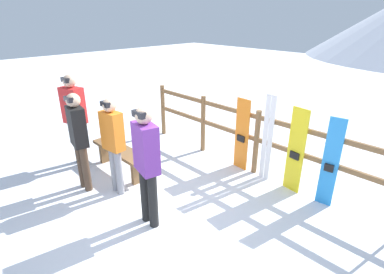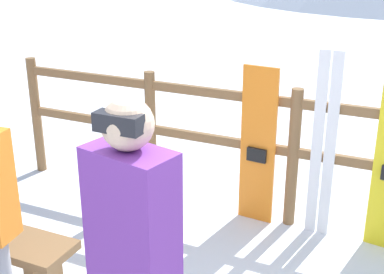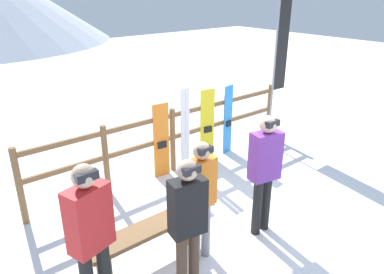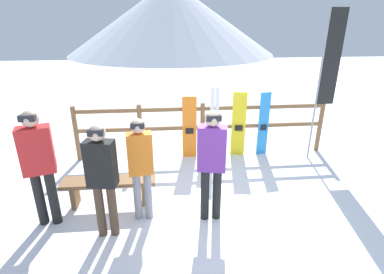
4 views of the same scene
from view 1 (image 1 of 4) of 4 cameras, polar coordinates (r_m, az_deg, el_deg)
ground_plane at (r=4.59m, az=-4.70°, el=-15.76°), size 40.00×40.00×0.00m
fence at (r=5.62m, az=12.24°, el=0.05°), size 5.60×0.10×1.23m
bench at (r=5.85m, az=-13.36°, el=-3.26°), size 1.53×0.36×0.46m
person_purple at (r=4.05m, az=-8.67°, el=-4.10°), size 0.45×0.31×1.77m
person_red at (r=6.14m, az=-21.49°, el=4.14°), size 0.49×0.35×1.80m
person_black at (r=5.21m, az=-20.82°, el=0.37°), size 0.42×0.28×1.69m
person_orange at (r=4.94m, az=-14.82°, el=-0.37°), size 0.39×0.25×1.65m
snowboard_orange at (r=5.75m, az=9.46°, el=0.39°), size 0.32×0.07×1.40m
ski_pair_white at (r=5.43m, az=14.18°, el=-0.28°), size 0.19×0.02×1.58m
snowboard_yellow at (r=5.22m, az=19.15°, el=-2.58°), size 0.31×0.09×1.47m
snowboard_blue at (r=5.02m, az=24.85°, el=-4.58°), size 0.24×0.08×1.45m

